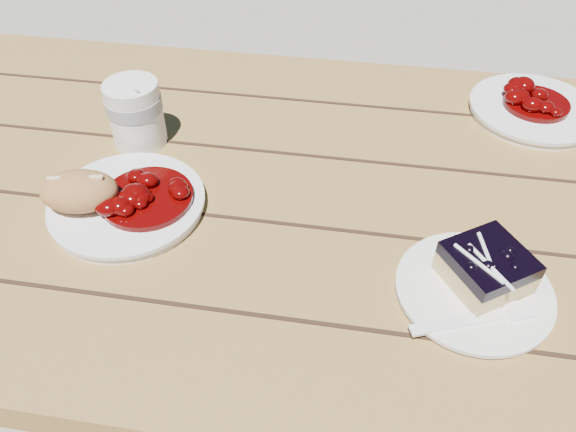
# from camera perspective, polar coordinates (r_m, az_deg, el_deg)

# --- Properties ---
(ground) EXTENTS (60.00, 60.00, 0.00)m
(ground) POSITION_cam_1_polar(r_m,az_deg,el_deg) (1.50, -11.57, -18.01)
(ground) COLOR gray
(ground) RESTS_ON ground
(picnic_table) EXTENTS (2.00, 1.55, 0.75)m
(picnic_table) POSITION_cam_1_polar(r_m,az_deg,el_deg) (1.03, -16.12, -2.22)
(picnic_table) COLOR brown
(picnic_table) RESTS_ON ground
(main_plate) EXTENTS (0.22, 0.22, 0.02)m
(main_plate) POSITION_cam_1_polar(r_m,az_deg,el_deg) (0.84, -15.97, 1.10)
(main_plate) COLOR white
(main_plate) RESTS_ON picnic_table
(goulash_stew) EXTENTS (0.13, 0.13, 0.04)m
(goulash_stew) POSITION_cam_1_polar(r_m,az_deg,el_deg) (0.81, -14.30, 2.62)
(goulash_stew) COLOR #530302
(goulash_stew) RESTS_ON main_plate
(bread_roll) EXTENTS (0.12, 0.09, 0.06)m
(bread_roll) POSITION_cam_1_polar(r_m,az_deg,el_deg) (0.83, -20.44, 2.37)
(bread_roll) COLOR #AD7642
(bread_roll) RESTS_ON main_plate
(dessert_plate) EXTENTS (0.19, 0.19, 0.01)m
(dessert_plate) POSITION_cam_1_polar(r_m,az_deg,el_deg) (0.74, 18.33, -7.25)
(dessert_plate) COLOR white
(dessert_plate) RESTS_ON picnic_table
(blueberry_cake) EXTENTS (0.12, 0.12, 0.05)m
(blueberry_cake) POSITION_cam_1_polar(r_m,az_deg,el_deg) (0.73, 19.53, -4.91)
(blueberry_cake) COLOR #E2C07B
(blueberry_cake) RESTS_ON dessert_plate
(fork_dessert) EXTENTS (0.16, 0.08, 0.00)m
(fork_dessert) POSITION_cam_1_polar(r_m,az_deg,el_deg) (0.70, 17.17, -10.21)
(fork_dessert) COLOR white
(fork_dessert) RESTS_ON dessert_plate
(coffee_cup) EXTENTS (0.09, 0.09, 0.11)m
(coffee_cup) POSITION_cam_1_polar(r_m,az_deg,el_deg) (0.94, -15.20, 9.99)
(coffee_cup) COLOR white
(coffee_cup) RESTS_ON picnic_table
(second_plate) EXTENTS (0.22, 0.22, 0.02)m
(second_plate) POSITION_cam_1_polar(r_m,az_deg,el_deg) (1.09, 23.69, 9.82)
(second_plate) COLOR white
(second_plate) RESTS_ON picnic_table
(second_stew) EXTENTS (0.11, 0.11, 0.04)m
(second_stew) POSITION_cam_1_polar(r_m,az_deg,el_deg) (1.07, 24.12, 11.09)
(second_stew) COLOR #530302
(second_stew) RESTS_ON second_plate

